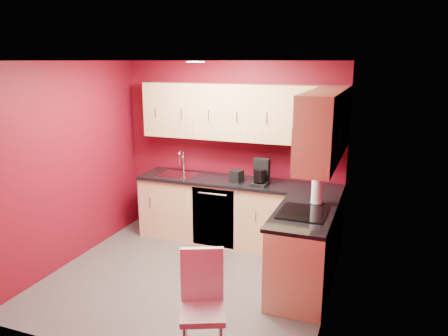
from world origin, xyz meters
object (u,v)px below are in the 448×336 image
Objects in this scene: sink at (178,172)px; coffee_maker at (260,172)px; microwave at (317,145)px; dining_chair at (202,307)px; napkin_holder at (237,176)px; paper_towel at (317,191)px.

coffee_maker is at bearing -5.22° from sink.
microwave is 0.82× the size of dining_chair.
dining_chair is (-0.69, -1.40, -1.19)m from microwave.
coffee_maker is 2.14× the size of napkin_holder.
microwave is 2.23× the size of coffee_maker.
sink is 0.92m from napkin_holder.
microwave is at bearing -45.03° from coffee_maker.
microwave is 1.64m from napkin_holder.
microwave is at bearing -85.11° from paper_towel.
coffee_maker is at bearing -5.26° from napkin_holder.
dining_chair is at bearing -78.09° from napkin_holder.
dining_chair is at bearing -84.81° from coffee_maker.
napkin_holder is at bearing 154.39° from paper_towel.
paper_towel reaches higher than dining_chair.
sink is at bearing 162.89° from paper_towel.
microwave is 1.36m from coffee_maker.
coffee_maker is 0.37× the size of dining_chair.
sink and coffee_maker have the same top height.
microwave reaches higher than dining_chair.
sink reaches higher than paper_towel.
sink is 0.56× the size of dining_chair.
dining_chair is at bearing -59.77° from sink.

